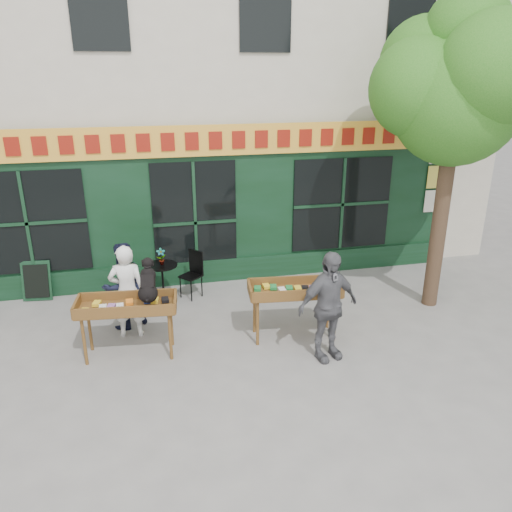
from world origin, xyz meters
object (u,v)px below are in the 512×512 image
object	(u,v)px
dog	(148,280)
bistro_table	(162,275)
book_cart_center	(127,308)
man_left	(123,286)
book_cart_right	(295,292)
man_right	(328,306)
woman	(127,291)

from	to	relation	value
dog	bistro_table	size ratio (longest dim) A/B	0.79
book_cart_center	man_left	distance (m)	1.00
book_cart_right	man_left	size ratio (longest dim) A/B	1.00
book_cart_right	man_right	size ratio (longest dim) A/B	0.88
dog	man_left	distance (m)	1.24
bistro_table	dog	bearing A→B (deg)	-98.03
book_cart_center	book_cart_right	xyz separation A→B (m)	(2.72, -0.02, 0.00)
book_cart_center	bistro_table	bearing A→B (deg)	77.67
dog	man_left	xyz separation A→B (m)	(-0.43, 1.05, -0.51)
book_cart_right	bistro_table	world-z (taller)	book_cart_right
man_right	man_left	distance (m)	3.56
book_cart_center	man_right	distance (m)	3.11
book_cart_center	book_cart_right	world-z (taller)	same
dog	woman	distance (m)	0.91
book_cart_center	man_right	size ratio (longest dim) A/B	0.87
dog	man_left	world-z (taller)	dog
woman	bistro_table	world-z (taller)	woman
book_cart_center	man_left	bearing A→B (deg)	100.20
book_cart_right	man_right	bearing A→B (deg)	-62.09
woman	bistro_table	xyz separation A→B (m)	(0.62, 1.25, -0.27)
dog	man_left	size ratio (longest dim) A/B	0.39
bistro_table	woman	bearing A→B (deg)	-116.60
man_right	bistro_table	distance (m)	3.60
woman	book_cart_center	bearing A→B (deg)	95.89
book_cart_center	man_left	size ratio (longest dim) A/B	1.00
dog	book_cart_right	bearing A→B (deg)	6.68
book_cart_center	man_left	world-z (taller)	man_left
book_cart_right	bistro_table	size ratio (longest dim) A/B	2.05
woman	man_right	bearing A→B (deg)	160.73
book_cart_center	book_cart_right	distance (m)	2.72
dog	bistro_table	distance (m)	2.10
bistro_table	man_left	xyz separation A→B (m)	(-0.70, -0.90, 0.24)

